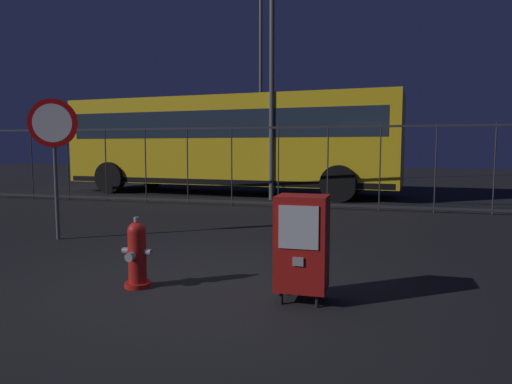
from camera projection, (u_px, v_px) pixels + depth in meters
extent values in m
plane|color=black|center=(199.00, 286.00, 4.93)|extent=(60.00, 60.00, 0.00)
cylinder|color=red|center=(138.00, 284.00, 4.89)|extent=(0.28, 0.28, 0.05)
cylinder|color=red|center=(137.00, 257.00, 4.86)|extent=(0.19, 0.19, 0.55)
sphere|color=red|center=(137.00, 231.00, 4.83)|extent=(0.19, 0.19, 0.19)
cylinder|color=gray|center=(136.00, 219.00, 4.82)|extent=(0.06, 0.06, 0.05)
cylinder|color=gray|center=(130.00, 257.00, 4.73)|extent=(0.09, 0.08, 0.09)
cylinder|color=gray|center=(126.00, 251.00, 4.89)|extent=(0.07, 0.07, 0.07)
cylinder|color=gray|center=(148.00, 252.00, 4.82)|extent=(0.07, 0.07, 0.07)
cylinder|color=black|center=(281.00, 298.00, 4.34)|extent=(0.04, 0.04, 0.12)
cylinder|color=black|center=(317.00, 301.00, 4.25)|extent=(0.04, 0.04, 0.12)
cylinder|color=black|center=(287.00, 289.00, 4.61)|extent=(0.04, 0.04, 0.12)
cylinder|color=black|center=(321.00, 292.00, 4.52)|extent=(0.04, 0.04, 0.12)
cube|color=#9E1411|center=(302.00, 243.00, 4.38)|extent=(0.48, 0.40, 0.90)
cube|color=#B2B7BF|center=(298.00, 227.00, 4.17)|extent=(0.36, 0.01, 0.40)
cube|color=gray|center=(298.00, 262.00, 4.20)|extent=(0.10, 0.02, 0.08)
cylinder|color=#4C4F54|center=(56.00, 171.00, 7.32)|extent=(0.06, 0.06, 2.20)
cylinder|color=red|center=(53.00, 123.00, 7.23)|extent=(0.71, 0.31, 0.76)
cylinder|color=white|center=(52.00, 123.00, 7.21)|extent=(0.56, 0.23, 0.60)
cube|color=#2D2D33|center=(303.00, 127.00, 11.03)|extent=(18.00, 0.04, 0.05)
cube|color=#2D2D33|center=(302.00, 204.00, 11.21)|extent=(18.00, 0.04, 0.05)
cylinder|color=#2D2D33|center=(32.00, 164.00, 13.18)|extent=(0.03, 0.03, 2.00)
cylinder|color=#2D2D33|center=(68.00, 164.00, 12.86)|extent=(0.03, 0.03, 2.00)
cylinder|color=#2D2D33|center=(106.00, 165.00, 12.54)|extent=(0.03, 0.03, 2.00)
cylinder|color=#2D2D33|center=(146.00, 165.00, 12.23)|extent=(0.03, 0.03, 2.00)
cylinder|color=#2D2D33|center=(188.00, 166.00, 11.91)|extent=(0.03, 0.03, 2.00)
cylinder|color=#2D2D33|center=(232.00, 166.00, 11.59)|extent=(0.03, 0.03, 2.00)
cylinder|color=#2D2D33|center=(278.00, 167.00, 11.28)|extent=(0.03, 0.03, 2.00)
cylinder|color=#2D2D33|center=(328.00, 167.00, 10.96)|extent=(0.03, 0.03, 2.00)
cylinder|color=#2D2D33|center=(380.00, 168.00, 10.65)|extent=(0.03, 0.03, 2.00)
cylinder|color=#2D2D33|center=(435.00, 168.00, 10.33)|extent=(0.03, 0.03, 2.00)
cylinder|color=#2D2D33|center=(494.00, 169.00, 10.01)|extent=(0.03, 0.03, 2.00)
cube|color=gold|center=(230.00, 141.00, 14.68)|extent=(10.66, 3.28, 2.65)
cube|color=#1E2838|center=(230.00, 126.00, 14.64)|extent=(10.03, 3.26, 0.80)
cube|color=black|center=(230.00, 179.00, 14.80)|extent=(10.45, 3.28, 0.16)
cylinder|color=black|center=(339.00, 184.00, 12.39)|extent=(1.02, 0.35, 1.00)
cylinder|color=black|center=(352.00, 178.00, 14.74)|extent=(1.02, 0.35, 1.00)
cylinder|color=black|center=(110.00, 178.00, 14.86)|extent=(1.02, 0.35, 1.00)
cylinder|color=black|center=(152.00, 174.00, 17.20)|extent=(1.02, 0.35, 1.00)
cylinder|color=#4C4F54|center=(261.00, 87.00, 19.31)|extent=(0.14, 0.14, 7.93)
cylinder|color=#4C4F54|center=(272.00, 74.00, 12.72)|extent=(0.14, 0.14, 6.95)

